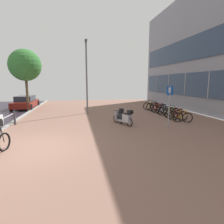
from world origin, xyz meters
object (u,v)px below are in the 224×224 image
(bicycle_rack_03, at_px, (172,112))
(parking_sign, at_px, (169,103))
(parked_car_far, at_px, (26,102))
(bicycle_rack_08, at_px, (154,107))
(scooter_mid, at_px, (125,118))
(bicycle_rack_02, at_px, (174,114))
(street_tree, at_px, (25,65))
(lamp_post, at_px, (87,74))
(bicycle_rack_09, at_px, (151,106))
(bicycle_rack_07, at_px, (157,108))
(bollard_far, at_px, (15,118))
(bicycle_rack_01, at_px, (178,116))
(bicycle_rack_04, at_px, (166,111))
(bicycle_rack_06, at_px, (160,109))
(bicycle_rack_05, at_px, (163,110))
(scooter_near, at_px, (121,115))
(bicycle_rack_00, at_px, (183,117))

(bicycle_rack_03, height_order, parking_sign, parking_sign)
(parked_car_far, bearing_deg, bicycle_rack_08, -18.80)
(scooter_mid, bearing_deg, parked_car_far, 131.46)
(bicycle_rack_02, distance_m, bicycle_rack_03, 0.66)
(parked_car_far, xyz_separation_m, street_tree, (0.75, -2.13, 3.56))
(scooter_mid, relative_size, lamp_post, 0.28)
(bicycle_rack_09, height_order, parked_car_far, parked_car_far)
(bicycle_rack_02, xyz_separation_m, bicycle_rack_09, (0.04, 4.41, 0.03))
(bicycle_rack_07, xyz_separation_m, bollard_far, (-11.08, -3.07, 0.09))
(bicycle_rack_07, bearing_deg, bollard_far, -164.54)
(bicycle_rack_01, xyz_separation_m, bicycle_rack_04, (0.09, 1.89, 0.01))
(bicycle_rack_06, distance_m, bicycle_rack_08, 1.26)
(parked_car_far, xyz_separation_m, bollard_far, (1.34, -7.91, -0.19))
(bicycle_rack_08, xyz_separation_m, parking_sign, (-1.99, -6.57, 1.17))
(parking_sign, xyz_separation_m, bollard_far, (-9.04, 2.87, -1.10))
(bicycle_rack_09, distance_m, parking_sign, 7.55)
(bicycle_rack_05, height_order, bicycle_rack_09, bicycle_rack_09)
(scooter_mid, relative_size, parked_car_far, 0.39)
(bollard_far, bearing_deg, lamp_post, 36.86)
(bollard_far, bearing_deg, bicycle_rack_06, 12.44)
(bicycle_rack_06, distance_m, parking_sign, 5.79)
(bicycle_rack_03, xyz_separation_m, bicycle_rack_06, (-0.11, 1.89, 0.00))
(scooter_near, relative_size, scooter_mid, 0.93)
(bicycle_rack_04, distance_m, lamp_post, 7.35)
(bicycle_rack_00, distance_m, lamp_post, 8.44)
(bicycle_rack_08, height_order, bollard_far, bicycle_rack_08)
(scooter_mid, bearing_deg, bicycle_rack_08, 50.49)
(bicycle_rack_03, relative_size, bicycle_rack_07, 1.00)
(parked_car_far, bearing_deg, bicycle_rack_03, -30.53)
(bicycle_rack_04, distance_m, scooter_near, 4.52)
(bicycle_rack_03, height_order, bicycle_rack_04, bicycle_rack_03)
(bicycle_rack_02, xyz_separation_m, bicycle_rack_03, (0.20, 0.63, 0.02))
(bicycle_rack_04, relative_size, scooter_mid, 0.76)
(street_tree, xyz_separation_m, bollard_far, (0.59, -5.78, -3.75))
(bollard_far, bearing_deg, street_tree, 95.79)
(bicycle_rack_06, bearing_deg, bicycle_rack_03, -86.68)
(bicycle_rack_06, distance_m, parked_car_far, 13.54)
(street_tree, distance_m, bollard_far, 6.91)
(bicycle_rack_06, xyz_separation_m, scooter_mid, (-4.18, -3.80, 0.12))
(bicycle_rack_04, height_order, scooter_near, scooter_near)
(bicycle_rack_08, bearing_deg, scooter_near, -135.62)
(bicycle_rack_04, relative_size, bicycle_rack_09, 0.97)
(bicycle_rack_08, relative_size, parking_sign, 0.52)
(lamp_post, bearing_deg, bicycle_rack_00, -38.92)
(bicycle_rack_04, distance_m, parking_sign, 4.66)
(bicycle_rack_09, relative_size, scooter_mid, 0.79)
(bicycle_rack_07, distance_m, scooter_near, 5.54)
(bicycle_rack_04, relative_size, bicycle_rack_07, 1.03)
(parked_car_far, bearing_deg, bicycle_rack_09, -16.20)
(bicycle_rack_05, xyz_separation_m, street_tree, (-11.68, 3.97, 3.84))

